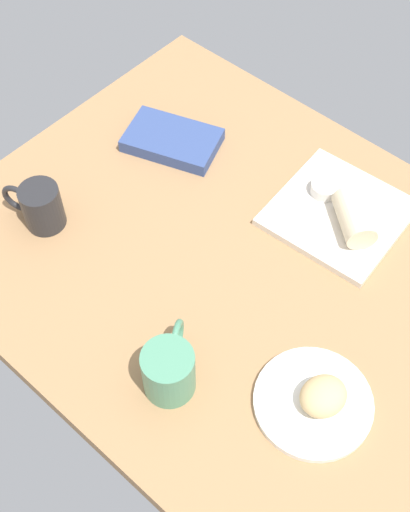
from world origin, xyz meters
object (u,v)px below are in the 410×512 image
object	(u,v)px
second_mug	(40,206)
breakfast_wrap	(354,217)
round_plate	(313,402)
scone_pastry	(323,396)
coffee_mug	(169,369)
square_plate	(338,214)
sauce_cup	(325,188)
book_stack	(172,140)

from	to	relation	value
second_mug	breakfast_wrap	bearing A→B (deg)	39.11
round_plate	scone_pastry	distance (cm)	3.55
breakfast_wrap	coffee_mug	size ratio (longest dim) A/B	0.86
second_mug	coffee_mug	bearing A→B (deg)	-11.57
scone_pastry	coffee_mug	world-z (taller)	coffee_mug
square_plate	sauce_cup	world-z (taller)	sauce_cup
square_plate	second_mug	xyz separation A→B (cm)	(-44.80, -41.62, 4.24)
sauce_cup	coffee_mug	xyz separation A→B (cm)	(5.00, -52.85, 2.32)
sauce_cup	breakfast_wrap	distance (cm)	10.56
coffee_mug	breakfast_wrap	bearing A→B (deg)	84.56
sauce_cup	second_mug	bearing A→B (deg)	-132.02
breakfast_wrap	scone_pastry	bearing A→B (deg)	66.48
breakfast_wrap	book_stack	distance (cm)	44.85
breakfast_wrap	coffee_mug	xyz separation A→B (cm)	(-4.67, -49.00, 0.57)
round_plate	square_plate	size ratio (longest dim) A/B	0.81
scone_pastry	book_stack	world-z (taller)	scone_pastry
square_plate	coffee_mug	size ratio (longest dim) A/B	1.89
scone_pastry	book_stack	bearing A→B (deg)	155.19
sauce_cup	breakfast_wrap	xyz separation A→B (cm)	(9.67, -3.85, 1.75)
book_stack	coffee_mug	bearing A→B (deg)	-47.17
round_plate	breakfast_wrap	bearing A→B (deg)	115.00
book_stack	coffee_mug	size ratio (longest dim) A/B	1.74
breakfast_wrap	second_mug	size ratio (longest dim) A/B	0.89
round_plate	second_mug	world-z (taller)	second_mug
round_plate	sauce_cup	size ratio (longest dim) A/B	3.49
scone_pastry	second_mug	world-z (taller)	second_mug
scone_pastry	sauce_cup	xyz separation A→B (cm)	(-27.38, 38.76, -1.02)
square_plate	coffee_mug	bearing A→B (deg)	-90.42
breakfast_wrap	coffee_mug	world-z (taller)	coffee_mug
book_stack	square_plate	bearing A→B (deg)	11.25
sauce_cup	scone_pastry	bearing A→B (deg)	-54.77
sauce_cup	book_stack	distance (cm)	36.10
breakfast_wrap	book_stack	size ratio (longest dim) A/B	0.49
book_stack	coffee_mug	distance (cm)	58.42
round_plate	scone_pastry	size ratio (longest dim) A/B	2.44
sauce_cup	second_mug	world-z (taller)	second_mug
scone_pastry	coffee_mug	xyz separation A→B (cm)	(-22.37, -14.08, 1.31)
breakfast_wrap	second_mug	distance (cm)	63.27
coffee_mug	second_mug	xyz separation A→B (cm)	(-44.42, 9.09, -0.27)
scone_pastry	square_plate	bearing A→B (deg)	120.99
coffee_mug	second_mug	bearing A→B (deg)	168.43
square_plate	coffee_mug	world-z (taller)	coffee_mug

